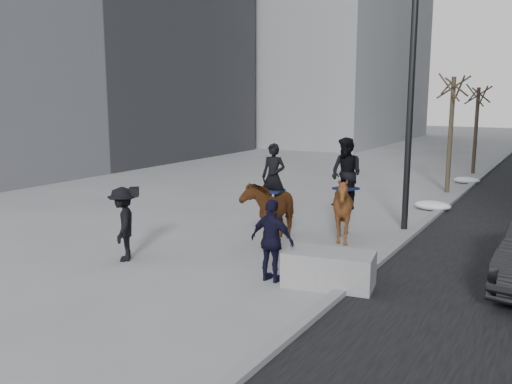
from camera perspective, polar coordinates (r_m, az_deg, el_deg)
The scene contains 11 objects.
ground at distance 12.77m, azimuth -2.77°, elevation -7.47°, with size 120.00×120.00×0.00m, color gray.
curb at distance 20.84m, azimuth 19.83°, elevation -0.94°, with size 0.25×90.00×0.12m, color gray.
planter at distance 11.28m, azimuth 7.67°, elevation -8.03°, with size 1.81×0.90×0.72m, color #959598.
tree_near at distance 22.86m, azimuth 19.82°, elevation 6.26°, with size 1.20×1.20×5.07m, color #3C3023, non-canonical shape.
tree_far at distance 28.93m, azimuth 22.16°, elevation 6.44°, with size 1.20×1.20×4.69m, color #362820, non-canonical shape.
mounted_left at distance 14.39m, azimuth 1.59°, elevation -1.42°, with size 1.11×2.10×2.62m.
mounted_right at distance 14.46m, azimuth 9.23°, elevation -0.93°, with size 1.97×2.07×2.78m.
feeder at distance 11.32m, azimuth 1.72°, elevation -5.15°, with size 1.06×0.89×1.75m.
camera_crew at distance 13.12m, azimuth -13.82°, elevation -3.25°, with size 1.21×1.29×1.75m.
lamppost at distance 16.04m, azimuth 16.17°, elevation 13.83°, with size 0.25×0.80×9.09m.
snow_piles at distance 22.11m, azimuth 19.72°, elevation -0.09°, with size 1.22×7.26×0.31m.
Camera 1 is at (6.72, -10.14, 3.88)m, focal length 38.00 mm.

